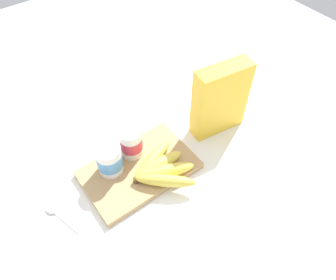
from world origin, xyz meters
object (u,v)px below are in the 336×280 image
(banana_bunch, at_px, (161,169))
(spoon, at_px, (57,215))
(cutting_board, at_px, (139,169))
(cereal_box, at_px, (221,100))
(yogurt_cup_front, at_px, (109,160))
(yogurt_cup_back, at_px, (131,142))

(banana_bunch, bearing_deg, spoon, 167.82)
(cutting_board, bearing_deg, cereal_box, -0.68)
(cutting_board, distance_m, spoon, 0.26)
(yogurt_cup_front, bearing_deg, yogurt_cup_back, 10.56)
(yogurt_cup_front, relative_size, yogurt_cup_back, 0.96)
(banana_bunch, xyz_separation_m, spoon, (-0.30, 0.06, -0.03))
(cutting_board, xyz_separation_m, banana_bunch, (0.04, -0.05, 0.03))
(cereal_box, height_order, spoon, cereal_box)
(banana_bunch, height_order, spoon, banana_bunch)
(banana_bunch, bearing_deg, yogurt_cup_front, 138.18)
(spoon, bearing_deg, banana_bunch, -12.18)
(cutting_board, relative_size, yogurt_cup_back, 3.32)
(cereal_box, height_order, yogurt_cup_back, cereal_box)
(cutting_board, height_order, yogurt_cup_back, yogurt_cup_back)
(cutting_board, xyz_separation_m, spoon, (-0.26, 0.01, -0.01))
(spoon, bearing_deg, cutting_board, -2.22)
(yogurt_cup_front, bearing_deg, cereal_box, -7.07)
(yogurt_cup_front, distance_m, yogurt_cup_back, 0.08)
(banana_bunch, relative_size, spoon, 1.49)
(cereal_box, distance_m, spoon, 0.57)
(yogurt_cup_front, bearing_deg, cutting_board, -32.25)
(banana_bunch, distance_m, spoon, 0.31)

